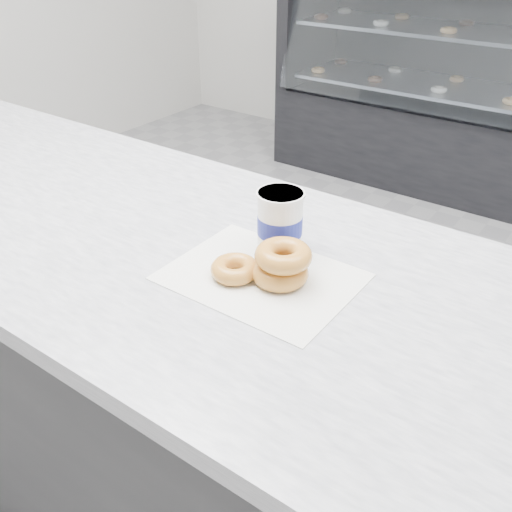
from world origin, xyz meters
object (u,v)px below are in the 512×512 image
at_px(display_case, 480,108).
at_px(donut_single, 235,269).
at_px(donut_stack, 282,264).
at_px(coffee_cup, 280,221).
at_px(counter, 148,374).

distance_m(display_case, donut_single, 2.81).
height_order(donut_stack, coffee_cup, coffee_cup).
relative_size(display_case, coffee_cup, 19.11).
height_order(display_case, donut_stack, display_case).
distance_m(donut_single, coffee_cup, 0.14).
relative_size(counter, coffee_cup, 24.36).
bearing_deg(donut_single, donut_stack, 25.37).
height_order(counter, display_case, display_case).
bearing_deg(donut_stack, counter, 179.65).
xyz_separation_m(donut_stack, coffee_cup, (-0.07, 0.09, 0.03)).
distance_m(display_case, donut_stack, 2.79).
height_order(counter, donut_stack, donut_stack).
bearing_deg(display_case, donut_single, -83.22).
height_order(donut_single, coffee_cup, coffee_cup).
distance_m(counter, coffee_cup, 0.62).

